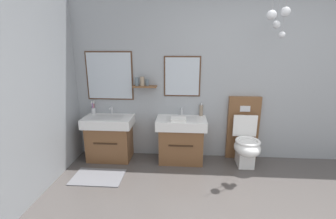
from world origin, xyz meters
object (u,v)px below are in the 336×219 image
Objects in this scene: vanity_sink_left at (110,137)px; folded_hand_towel at (179,119)px; soap_dispenser at (201,110)px; toilet at (245,140)px; vanity_sink_right at (181,138)px; toothbrush_cup at (93,110)px.

folded_hand_towel reaches higher than vanity_sink_left.
soap_dispenser is at bearing 40.83° from folded_hand_towel.
vanity_sink_left is 3.38× the size of folded_hand_towel.
vanity_sink_left is 0.74× the size of toilet.
folded_hand_towel is (-0.34, -0.30, -0.07)m from soap_dispenser.
soap_dispenser is 0.92× the size of folded_hand_towel.
vanity_sink_right is 3.67× the size of soap_dispenser.
vanity_sink_right is 0.96m from toilet.
toilet is at bearing -3.89° from toothbrush_cup.
toothbrush_cup is 1.71m from soap_dispenser.
vanity_sink_left is 1.14m from folded_hand_towel.
folded_hand_towel is at bearing -106.86° from vanity_sink_right.
toothbrush_cup reaches higher than folded_hand_towel.
vanity_sink_right is at bearing -6.20° from toothbrush_cup.
toilet is (2.07, -0.01, 0.01)m from vanity_sink_left.
toothbrush_cup is at bearing 176.11° from toilet.
vanity_sink_left is 1.49m from soap_dispenser.
toothbrush_cup is at bearing 173.80° from vanity_sink_right.
folded_hand_towel is (-1.00, -0.12, 0.33)m from toilet.
toilet is 2.40m from toothbrush_cup.
soap_dispenser is (1.42, 0.16, 0.41)m from vanity_sink_left.
vanity_sink_left is at bearing -173.44° from soap_dispenser.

